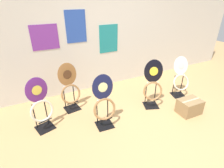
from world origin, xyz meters
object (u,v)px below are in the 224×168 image
object	(u,v)px
toilet_seat_display_navy_moon	(104,104)
storage_box	(189,107)
toilet_seat_display_white_plain	(181,78)
paint_can	(199,103)
toilet_seat_display_woodgrain	(70,89)
toilet_seat_display_purple_note	(40,105)
toilet_seat_display_jazz_black	(153,84)

from	to	relation	value
toilet_seat_display_navy_moon	storage_box	xyz separation A→B (m)	(1.59, -0.41, -0.29)
toilet_seat_display_white_plain	paint_can	xyz separation A→B (m)	(0.03, -0.54, -0.35)
toilet_seat_display_white_plain	storage_box	distance (m)	0.75
toilet_seat_display_woodgrain	paint_can	bearing A→B (deg)	-25.26
toilet_seat_display_white_plain	toilet_seat_display_navy_moon	xyz separation A→B (m)	(-1.93, -0.19, 0.01)
toilet_seat_display_white_plain	toilet_seat_display_navy_moon	distance (m)	1.94
toilet_seat_display_woodgrain	toilet_seat_display_purple_note	distance (m)	0.67
toilet_seat_display_jazz_black	storage_box	distance (m)	0.80
paint_can	storage_box	world-z (taller)	storage_box
toilet_seat_display_navy_moon	toilet_seat_display_purple_note	world-z (taller)	toilet_seat_display_navy_moon
toilet_seat_display_navy_moon	paint_can	bearing A→B (deg)	-9.94
toilet_seat_display_woodgrain	toilet_seat_display_navy_moon	world-z (taller)	toilet_seat_display_woodgrain
toilet_seat_display_navy_moon	paint_can	world-z (taller)	toilet_seat_display_navy_moon
toilet_seat_display_white_plain	toilet_seat_display_woodgrain	xyz separation A→B (m)	(-2.29, 0.56, 0.02)
toilet_seat_display_woodgrain	toilet_seat_display_navy_moon	bearing A→B (deg)	-64.14
toilet_seat_display_navy_moon	toilet_seat_display_purple_note	bearing A→B (deg)	157.13
storage_box	toilet_seat_display_woodgrain	bearing A→B (deg)	149.15
toilet_seat_display_purple_note	paint_can	world-z (taller)	toilet_seat_display_purple_note
toilet_seat_display_jazz_black	toilet_seat_display_purple_note	bearing A→B (deg)	172.66
toilet_seat_display_woodgrain	paint_can	world-z (taller)	toilet_seat_display_woodgrain
toilet_seat_display_woodgrain	paint_can	size ratio (longest dim) A/B	6.19
paint_can	toilet_seat_display_navy_moon	bearing A→B (deg)	170.06
toilet_seat_display_white_plain	toilet_seat_display_purple_note	bearing A→B (deg)	175.97
toilet_seat_display_jazz_black	storage_box	xyz separation A→B (m)	(0.48, -0.54, -0.35)
toilet_seat_display_woodgrain	paint_can	xyz separation A→B (m)	(2.32, -1.10, -0.36)
toilet_seat_display_white_plain	storage_box	size ratio (longest dim) A/B	2.03
paint_can	toilet_seat_display_purple_note	bearing A→B (deg)	165.70
toilet_seat_display_purple_note	storage_box	bearing A→B (deg)	-17.73
toilet_seat_display_woodgrain	storage_box	world-z (taller)	toilet_seat_display_woodgrain
paint_can	storage_box	bearing A→B (deg)	-169.64
toilet_seat_display_purple_note	storage_box	size ratio (longest dim) A/B	2.18
toilet_seat_display_jazz_black	storage_box	bearing A→B (deg)	-48.60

